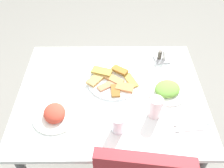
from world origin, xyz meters
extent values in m
plane|color=gray|center=(0.00, 0.00, 0.00)|extent=(6.00, 6.00, 0.00)
cube|color=white|center=(0.00, 0.00, 0.72)|extent=(1.05, 0.85, 0.02)
cylinder|color=#4E5354|center=(-0.47, -0.37, 0.35)|extent=(0.04, 0.04, 0.70)
cylinder|color=#4E5354|center=(0.47, -0.37, 0.35)|extent=(0.04, 0.04, 0.70)
cylinder|color=white|center=(-0.02, -0.08, 0.74)|extent=(0.31, 0.31, 0.01)
cube|color=#AD903D|center=(0.05, -0.14, 0.76)|extent=(0.13, 0.10, 0.01)
cube|color=#905B25|center=(-0.03, 0.01, 0.75)|extent=(0.06, 0.10, 0.01)
cube|color=#B9844C|center=(-0.02, -0.08, 0.75)|extent=(0.13, 0.11, 0.02)
cube|color=tan|center=(0.09, -0.08, 0.75)|extent=(0.11, 0.13, 0.02)
cube|color=#BE7652|center=(0.03, -0.03, 0.75)|extent=(0.11, 0.09, 0.01)
cube|color=#AD903D|center=(-0.12, -0.07, 0.75)|extent=(0.09, 0.13, 0.01)
cube|color=#C67A47|center=(-0.08, -0.02, 0.75)|extent=(0.11, 0.09, 0.01)
cube|color=#9D6A27|center=(-0.05, -0.15, 0.77)|extent=(0.11, 0.09, 0.01)
cylinder|color=white|center=(-0.32, 0.00, 0.73)|extent=(0.23, 0.23, 0.01)
ellipsoid|color=#6DAB40|center=(-0.32, 0.00, 0.75)|extent=(0.20, 0.19, 0.05)
cylinder|color=white|center=(0.29, 0.17, 0.73)|extent=(0.23, 0.23, 0.01)
ellipsoid|color=#C84231|center=(0.29, 0.17, 0.76)|extent=(0.14, 0.15, 0.06)
cylinder|color=silver|center=(-0.23, 0.17, 0.79)|extent=(0.09, 0.09, 0.12)
cylinder|color=silver|center=(-0.03, 0.26, 0.78)|extent=(0.06, 0.06, 0.10)
cube|color=white|center=(-0.41, 0.24, 0.73)|extent=(0.18, 0.18, 0.00)
cube|color=silver|center=(-0.41, 0.23, 0.73)|extent=(0.18, 0.03, 0.00)
cube|color=silver|center=(-0.41, 0.26, 0.73)|extent=(0.18, 0.03, 0.00)
cube|color=#B2B2B7|center=(-0.33, -0.28, 0.74)|extent=(0.10, 0.10, 0.01)
cylinder|color=white|center=(-0.35, -0.28, 0.77)|extent=(0.03, 0.03, 0.06)
cylinder|color=#464037|center=(-0.31, -0.28, 0.77)|extent=(0.03, 0.03, 0.06)
camera|label=1|loc=(0.00, 0.96, 1.76)|focal=39.47mm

